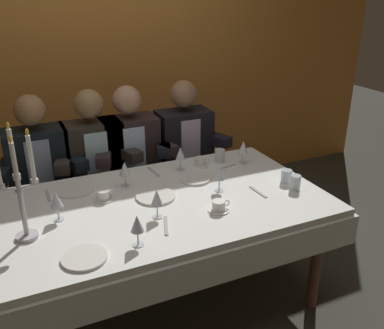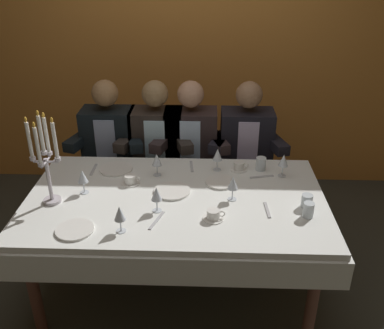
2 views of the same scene
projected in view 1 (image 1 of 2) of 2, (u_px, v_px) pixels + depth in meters
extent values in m
plane|color=#393A31|center=(167.00, 300.00, 2.78)|extent=(12.00, 12.00, 0.00)
cube|color=#CB7E33|center=(92.00, 56.00, 3.64)|extent=(6.00, 0.12, 2.70)
cube|color=white|center=(164.00, 203.00, 2.50)|extent=(1.90, 1.10, 0.04)
cube|color=white|center=(164.00, 220.00, 2.54)|extent=(1.94, 1.14, 0.18)
cylinder|color=brown|center=(317.00, 260.00, 2.60)|extent=(0.07, 0.07, 0.70)
cylinder|color=brown|center=(19.00, 252.00, 2.68)|extent=(0.07, 0.07, 0.70)
cylinder|color=brown|center=(244.00, 201.00, 3.32)|extent=(0.07, 0.07, 0.70)
cylinder|color=silver|center=(27.00, 236.00, 2.12)|extent=(0.11, 0.11, 0.02)
cylinder|color=silver|center=(23.00, 210.00, 2.06)|extent=(0.02, 0.02, 0.28)
cylinder|color=silver|center=(17.00, 176.00, 1.99)|extent=(0.04, 0.04, 0.02)
cylinder|color=white|center=(12.00, 152.00, 1.94)|extent=(0.02, 0.02, 0.22)
ellipsoid|color=yellow|center=(8.00, 126.00, 1.89)|extent=(0.02, 0.02, 0.03)
cylinder|color=silver|center=(27.00, 186.00, 2.03)|extent=(0.07, 0.01, 0.01)
cylinder|color=silver|center=(35.00, 181.00, 2.03)|extent=(0.04, 0.04, 0.02)
cylinder|color=white|center=(31.00, 158.00, 1.99)|extent=(0.02, 0.02, 0.22)
ellipsoid|color=yellow|center=(27.00, 132.00, 1.94)|extent=(0.02, 0.02, 0.03)
cylinder|color=silver|center=(18.00, 184.00, 2.04)|extent=(0.01, 0.07, 0.01)
cylinder|color=silver|center=(17.00, 178.00, 2.07)|extent=(0.04, 0.04, 0.02)
cylinder|color=white|center=(13.00, 155.00, 2.02)|extent=(0.02, 0.02, 0.22)
ellipsoid|color=yellow|center=(8.00, 130.00, 1.97)|extent=(0.02, 0.02, 0.03)
cylinder|color=silver|center=(10.00, 189.00, 2.00)|extent=(0.07, 0.01, 0.01)
cylinder|color=silver|center=(1.00, 187.00, 1.97)|extent=(0.04, 0.04, 0.02)
cylinder|color=silver|center=(19.00, 191.00, 1.98)|extent=(0.01, 0.08, 0.01)
cylinder|color=silver|center=(19.00, 190.00, 1.94)|extent=(0.04, 0.04, 0.02)
cylinder|color=white|center=(15.00, 166.00, 1.89)|extent=(0.02, 0.02, 0.22)
ellipsoid|color=yellow|center=(10.00, 139.00, 1.84)|extent=(0.02, 0.02, 0.03)
cylinder|color=white|center=(195.00, 179.00, 2.75)|extent=(0.20, 0.20, 0.01)
cylinder|color=white|center=(156.00, 196.00, 2.52)|extent=(0.24, 0.24, 0.01)
cylinder|color=white|center=(84.00, 257.00, 1.95)|extent=(0.21, 0.21, 0.01)
cylinder|color=white|center=(75.00, 190.00, 2.61)|extent=(0.23, 0.23, 0.01)
cylinder|color=silver|center=(59.00, 219.00, 2.28)|extent=(0.06, 0.06, 0.00)
cylinder|color=silver|center=(58.00, 213.00, 2.27)|extent=(0.01, 0.01, 0.07)
cone|color=silver|center=(56.00, 200.00, 2.24)|extent=(0.07, 0.07, 0.08)
cylinder|color=#E0D172|center=(57.00, 204.00, 2.25)|extent=(0.04, 0.04, 0.03)
cylinder|color=silver|center=(158.00, 217.00, 2.31)|extent=(0.06, 0.06, 0.00)
cylinder|color=silver|center=(157.00, 210.00, 2.29)|extent=(0.01, 0.01, 0.07)
cone|color=silver|center=(157.00, 197.00, 2.26)|extent=(0.07, 0.07, 0.08)
cylinder|color=silver|center=(242.00, 163.00, 3.02)|extent=(0.06, 0.06, 0.00)
cylinder|color=silver|center=(243.00, 158.00, 3.00)|extent=(0.01, 0.01, 0.07)
cone|color=silver|center=(243.00, 147.00, 2.97)|extent=(0.07, 0.07, 0.08)
cylinder|color=silver|center=(219.00, 190.00, 2.61)|extent=(0.06, 0.06, 0.00)
cylinder|color=silver|center=(219.00, 185.00, 2.59)|extent=(0.01, 0.01, 0.07)
cone|color=silver|center=(220.00, 173.00, 2.56)|extent=(0.07, 0.07, 0.08)
cylinder|color=#E0D172|center=(219.00, 176.00, 2.57)|extent=(0.04, 0.04, 0.03)
cylinder|color=silver|center=(138.00, 245.00, 2.06)|extent=(0.06, 0.06, 0.00)
cylinder|color=silver|center=(138.00, 238.00, 2.04)|extent=(0.01, 0.01, 0.07)
cone|color=silver|center=(137.00, 223.00, 2.01)|extent=(0.07, 0.07, 0.08)
cylinder|color=#E0D172|center=(137.00, 228.00, 2.02)|extent=(0.04, 0.04, 0.03)
cylinder|color=silver|center=(126.00, 186.00, 2.67)|extent=(0.06, 0.06, 0.00)
cylinder|color=silver|center=(125.00, 180.00, 2.65)|extent=(0.01, 0.01, 0.07)
cone|color=silver|center=(125.00, 168.00, 2.62)|extent=(0.07, 0.07, 0.08)
cylinder|color=maroon|center=(125.00, 172.00, 2.63)|extent=(0.04, 0.04, 0.03)
cylinder|color=silver|center=(181.00, 169.00, 2.91)|extent=(0.06, 0.06, 0.00)
cylinder|color=silver|center=(181.00, 164.00, 2.89)|extent=(0.01, 0.01, 0.07)
cone|color=silver|center=(180.00, 153.00, 2.86)|extent=(0.07, 0.07, 0.08)
cylinder|color=maroon|center=(180.00, 157.00, 2.87)|extent=(0.04, 0.04, 0.03)
cylinder|color=silver|center=(295.00, 182.00, 2.61)|extent=(0.06, 0.06, 0.09)
cylinder|color=silver|center=(220.00, 156.00, 3.02)|extent=(0.07, 0.07, 0.09)
cylinder|color=silver|center=(286.00, 176.00, 2.71)|extent=(0.07, 0.07, 0.08)
cylinder|color=white|center=(104.00, 199.00, 2.50)|extent=(0.12, 0.12, 0.01)
cylinder|color=white|center=(104.00, 195.00, 2.49)|extent=(0.08, 0.08, 0.05)
torus|color=white|center=(112.00, 193.00, 2.50)|extent=(0.04, 0.01, 0.04)
cylinder|color=white|center=(200.00, 165.00, 2.97)|extent=(0.12, 0.12, 0.01)
cylinder|color=white|center=(200.00, 161.00, 2.96)|extent=(0.08, 0.08, 0.05)
torus|color=white|center=(207.00, 160.00, 2.98)|extent=(0.04, 0.01, 0.04)
cylinder|color=white|center=(218.00, 210.00, 2.38)|extent=(0.12, 0.12, 0.01)
cylinder|color=white|center=(219.00, 205.00, 2.36)|extent=(0.08, 0.08, 0.05)
torus|color=white|center=(226.00, 203.00, 2.38)|extent=(0.04, 0.01, 0.04)
cube|color=#B7B7BC|center=(153.00, 172.00, 2.87)|extent=(0.03, 0.17, 0.01)
cube|color=#B7B7BC|center=(48.00, 196.00, 2.54)|extent=(0.02, 0.17, 0.01)
cube|color=#B7B7BC|center=(227.00, 167.00, 2.94)|extent=(0.17, 0.06, 0.01)
cube|color=#B7B7BC|center=(258.00, 192.00, 2.59)|extent=(0.03, 0.17, 0.01)
cube|color=#B7B7BC|center=(166.00, 225.00, 2.22)|extent=(0.08, 0.19, 0.01)
cylinder|color=brown|center=(25.00, 247.00, 2.98)|extent=(0.04, 0.04, 0.42)
cylinder|color=brown|center=(77.00, 235.00, 3.12)|extent=(0.04, 0.04, 0.42)
cylinder|color=brown|center=(21.00, 223.00, 3.28)|extent=(0.04, 0.04, 0.42)
cylinder|color=brown|center=(68.00, 213.00, 3.42)|extent=(0.04, 0.04, 0.42)
cube|color=brown|center=(44.00, 202.00, 3.11)|extent=(0.42, 0.42, 0.04)
cube|color=brown|center=(37.00, 163.00, 3.17)|extent=(0.38, 0.04, 0.44)
cube|color=black|center=(38.00, 166.00, 3.00)|extent=(0.42, 0.26, 0.54)
cube|color=#8592B0|center=(40.00, 169.00, 2.87)|extent=(0.16, 0.01, 0.40)
sphere|color=#986E45|center=(30.00, 110.00, 2.84)|extent=(0.21, 0.21, 0.21)
cube|color=black|center=(5.00, 171.00, 2.81)|extent=(0.19, 0.34, 0.08)
cube|color=black|center=(72.00, 160.00, 2.98)|extent=(0.19, 0.34, 0.08)
cylinder|color=brown|center=(81.00, 234.00, 3.13)|extent=(0.04, 0.04, 0.42)
cylinder|color=brown|center=(128.00, 224.00, 3.27)|extent=(0.04, 0.04, 0.42)
cylinder|color=brown|center=(73.00, 213.00, 3.43)|extent=(0.04, 0.04, 0.42)
cylinder|color=brown|center=(116.00, 204.00, 3.57)|extent=(0.04, 0.04, 0.42)
cube|color=brown|center=(97.00, 192.00, 3.26)|extent=(0.42, 0.42, 0.04)
cube|color=brown|center=(89.00, 155.00, 3.33)|extent=(0.38, 0.04, 0.44)
cube|color=#2B2420|center=(94.00, 157.00, 3.15)|extent=(0.42, 0.26, 0.54)
cube|color=#AFD3E5|center=(98.00, 160.00, 3.02)|extent=(0.16, 0.01, 0.40)
sphere|color=#927049|center=(89.00, 104.00, 2.99)|extent=(0.21, 0.21, 0.21)
cube|color=#2B2420|center=(65.00, 162.00, 2.96)|extent=(0.19, 0.34, 0.08)
cube|color=#2B2420|center=(126.00, 152.00, 3.13)|extent=(0.19, 0.34, 0.08)
cylinder|color=brown|center=(118.00, 226.00, 3.24)|extent=(0.04, 0.04, 0.42)
cylinder|color=brown|center=(162.00, 216.00, 3.37)|extent=(0.04, 0.04, 0.42)
cylinder|color=brown|center=(106.00, 206.00, 3.54)|extent=(0.04, 0.04, 0.42)
cylinder|color=brown|center=(147.00, 197.00, 3.68)|extent=(0.04, 0.04, 0.42)
cube|color=brown|center=(132.00, 185.00, 3.37)|extent=(0.42, 0.42, 0.04)
cube|color=brown|center=(123.00, 150.00, 3.43)|extent=(0.38, 0.04, 0.44)
cube|color=#2A2021|center=(130.00, 152.00, 3.25)|extent=(0.42, 0.26, 0.54)
cube|color=silver|center=(135.00, 154.00, 3.13)|extent=(0.16, 0.01, 0.40)
sphere|color=tan|center=(127.00, 100.00, 3.10)|extent=(0.21, 0.21, 0.21)
cube|color=#2A2021|center=(104.00, 155.00, 3.07)|extent=(0.19, 0.34, 0.08)
cube|color=#2A2021|center=(161.00, 147.00, 3.24)|extent=(0.19, 0.34, 0.08)
cylinder|color=brown|center=(173.00, 214.00, 3.41)|extent=(0.04, 0.04, 0.42)
cylinder|color=brown|center=(213.00, 205.00, 3.55)|extent=(0.04, 0.04, 0.42)
cylinder|color=brown|center=(157.00, 195.00, 3.71)|extent=(0.04, 0.04, 0.42)
cylinder|color=brown|center=(195.00, 188.00, 3.85)|extent=(0.04, 0.04, 0.42)
cube|color=brown|center=(184.00, 176.00, 3.54)|extent=(0.42, 0.42, 0.04)
cube|color=brown|center=(175.00, 142.00, 3.61)|extent=(0.38, 0.04, 0.44)
cube|color=black|center=(184.00, 143.00, 3.43)|extent=(0.42, 0.26, 0.54)
cube|color=#BCAED2|center=(191.00, 145.00, 3.30)|extent=(0.16, 0.01, 0.40)
sphere|color=#926A4B|center=(184.00, 94.00, 3.27)|extent=(0.21, 0.21, 0.21)
cube|color=black|center=(163.00, 146.00, 3.24)|extent=(0.19, 0.34, 0.08)
cube|color=black|center=(214.00, 138.00, 3.41)|extent=(0.19, 0.34, 0.08)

